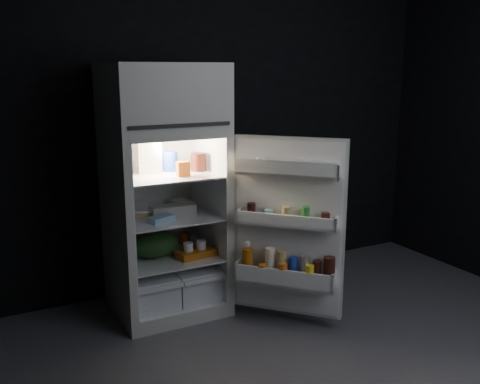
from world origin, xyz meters
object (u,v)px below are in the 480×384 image
fridge_door (288,231)px  milk_jug (151,156)px  egg_carton (173,210)px  refrigerator (163,182)px  yogurt_tray (196,253)px

fridge_door → milk_jug: bearing=135.8°
egg_carton → refrigerator: bearing=126.3°
yogurt_tray → refrigerator: bearing=127.4°
fridge_door → yogurt_tray: bearing=134.0°
refrigerator → fridge_door: refrigerator is taller
milk_jug → egg_carton: bearing=-19.9°
milk_jug → yogurt_tray: milk_jug is taller
refrigerator → fridge_door: size_ratio=1.46×
refrigerator → milk_jug: refrigerator is taller
refrigerator → yogurt_tray: size_ratio=6.27×
egg_carton → yogurt_tray: bearing=-34.9°
refrigerator → egg_carton: 0.21m
egg_carton → yogurt_tray: 0.35m
refrigerator → yogurt_tray: bearing=-45.3°
fridge_door → yogurt_tray: fridge_door is taller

